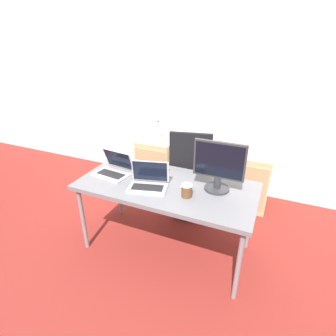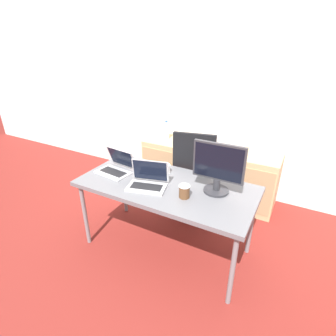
{
  "view_description": "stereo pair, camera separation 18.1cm",
  "coord_description": "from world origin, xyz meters",
  "px_view_note": "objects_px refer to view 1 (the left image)",
  "views": [
    {
      "loc": [
        0.85,
        -1.91,
        1.91
      ],
      "look_at": [
        0.0,
        0.04,
        0.89
      ],
      "focal_mm": 28.0,
      "sensor_mm": 36.0,
      "label": 1
    },
    {
      "loc": [
        1.01,
        -1.83,
        1.91
      ],
      "look_at": [
        0.0,
        0.04,
        0.89
      ],
      "focal_mm": 28.0,
      "sensor_mm": 36.0,
      "label": 2
    }
  ],
  "objects_px": {
    "cabinet_right": "(249,179)",
    "coffee_cup_white": "(164,169)",
    "cabinet_left": "(159,162)",
    "office_chair": "(191,183)",
    "coffee_cup_brown": "(187,191)",
    "monitor": "(219,166)",
    "water_bottle": "(158,130)",
    "laptop_right": "(114,169)",
    "laptop_left": "(148,182)",
    "mouse": "(183,187)"
  },
  "relations": [
    {
      "from": "office_chair",
      "to": "mouse",
      "type": "bearing_deg",
      "value": -78.01
    },
    {
      "from": "office_chair",
      "to": "coffee_cup_white",
      "type": "bearing_deg",
      "value": -105.8
    },
    {
      "from": "water_bottle",
      "to": "coffee_cup_brown",
      "type": "distance_m",
      "value": 1.57
    },
    {
      "from": "coffee_cup_white",
      "to": "mouse",
      "type": "bearing_deg",
      "value": -37.08
    },
    {
      "from": "coffee_cup_white",
      "to": "coffee_cup_brown",
      "type": "bearing_deg",
      "value": -42.7
    },
    {
      "from": "laptop_right",
      "to": "coffee_cup_brown",
      "type": "distance_m",
      "value": 0.81
    },
    {
      "from": "office_chair",
      "to": "laptop_left",
      "type": "distance_m",
      "value": 0.88
    },
    {
      "from": "cabinet_left",
      "to": "water_bottle",
      "type": "xyz_separation_m",
      "value": [
        0.0,
        0.0,
        0.47
      ]
    },
    {
      "from": "office_chair",
      "to": "cabinet_right",
      "type": "height_order",
      "value": "office_chair"
    },
    {
      "from": "office_chair",
      "to": "cabinet_left",
      "type": "xyz_separation_m",
      "value": [
        -0.66,
        0.5,
        -0.06
      ]
    },
    {
      "from": "cabinet_right",
      "to": "coffee_cup_white",
      "type": "bearing_deg",
      "value": -127.22
    },
    {
      "from": "office_chair",
      "to": "coffee_cup_brown",
      "type": "height_order",
      "value": "office_chair"
    },
    {
      "from": "cabinet_left",
      "to": "coffee_cup_brown",
      "type": "height_order",
      "value": "coffee_cup_brown"
    },
    {
      "from": "laptop_right",
      "to": "coffee_cup_white",
      "type": "distance_m",
      "value": 0.5
    },
    {
      "from": "water_bottle",
      "to": "laptop_left",
      "type": "relative_size",
      "value": 0.67
    },
    {
      "from": "monitor",
      "to": "mouse",
      "type": "height_order",
      "value": "monitor"
    },
    {
      "from": "water_bottle",
      "to": "laptop_left",
      "type": "height_order",
      "value": "laptop_left"
    },
    {
      "from": "monitor",
      "to": "coffee_cup_white",
      "type": "relative_size",
      "value": 5.03
    },
    {
      "from": "cabinet_left",
      "to": "mouse",
      "type": "xyz_separation_m",
      "value": [
        0.81,
        -1.18,
        0.4
      ]
    },
    {
      "from": "laptop_right",
      "to": "cabinet_left",
      "type": "bearing_deg",
      "value": 93.96
    },
    {
      "from": "monitor",
      "to": "mouse",
      "type": "bearing_deg",
      "value": -160.5
    },
    {
      "from": "mouse",
      "to": "office_chair",
      "type": "bearing_deg",
      "value": 101.99
    },
    {
      "from": "laptop_left",
      "to": "coffee_cup_brown",
      "type": "bearing_deg",
      "value": -1.92
    },
    {
      "from": "coffee_cup_white",
      "to": "coffee_cup_brown",
      "type": "distance_m",
      "value": 0.48
    },
    {
      "from": "coffee_cup_white",
      "to": "cabinet_left",
      "type": "bearing_deg",
      "value": 118.52
    },
    {
      "from": "laptop_left",
      "to": "coffee_cup_brown",
      "type": "relative_size",
      "value": 3.44
    },
    {
      "from": "cabinet_left",
      "to": "cabinet_right",
      "type": "height_order",
      "value": "same"
    },
    {
      "from": "water_bottle",
      "to": "coffee_cup_brown",
      "type": "relative_size",
      "value": 2.29
    },
    {
      "from": "cabinet_left",
      "to": "mouse",
      "type": "height_order",
      "value": "mouse"
    },
    {
      "from": "cabinet_right",
      "to": "coffee_cup_white",
      "type": "height_order",
      "value": "coffee_cup_white"
    },
    {
      "from": "monitor",
      "to": "water_bottle",
      "type": "bearing_deg",
      "value": 135.03
    },
    {
      "from": "office_chair",
      "to": "coffee_cup_brown",
      "type": "bearing_deg",
      "value": -74.49
    },
    {
      "from": "laptop_right",
      "to": "cabinet_right",
      "type": "bearing_deg",
      "value": 45.13
    },
    {
      "from": "cabinet_left",
      "to": "cabinet_right",
      "type": "distance_m",
      "value": 1.27
    },
    {
      "from": "monitor",
      "to": "coffee_cup_white",
      "type": "bearing_deg",
      "value": 168.81
    },
    {
      "from": "laptop_right",
      "to": "coffee_cup_brown",
      "type": "relative_size",
      "value": 3.24
    },
    {
      "from": "coffee_cup_white",
      "to": "coffee_cup_brown",
      "type": "height_order",
      "value": "coffee_cup_brown"
    },
    {
      "from": "cabinet_right",
      "to": "mouse",
      "type": "height_order",
      "value": "mouse"
    },
    {
      "from": "coffee_cup_brown",
      "to": "coffee_cup_white",
      "type": "bearing_deg",
      "value": 137.3
    },
    {
      "from": "cabinet_left",
      "to": "water_bottle",
      "type": "relative_size",
      "value": 2.75
    },
    {
      "from": "office_chair",
      "to": "laptop_right",
      "type": "xyz_separation_m",
      "value": [
        -0.58,
        -0.69,
        0.37
      ]
    },
    {
      "from": "office_chair",
      "to": "cabinet_right",
      "type": "distance_m",
      "value": 0.79
    },
    {
      "from": "office_chair",
      "to": "coffee_cup_brown",
      "type": "xyz_separation_m",
      "value": [
        0.22,
        -0.8,
        0.38
      ]
    },
    {
      "from": "laptop_left",
      "to": "monitor",
      "type": "relative_size",
      "value": 0.86
    },
    {
      "from": "cabinet_right",
      "to": "laptop_left",
      "type": "distance_m",
      "value": 1.55
    },
    {
      "from": "water_bottle",
      "to": "mouse",
      "type": "bearing_deg",
      "value": -55.77
    },
    {
      "from": "cabinet_left",
      "to": "laptop_right",
      "type": "bearing_deg",
      "value": -86.04
    },
    {
      "from": "cabinet_right",
      "to": "coffee_cup_white",
      "type": "relative_size",
      "value": 7.96
    },
    {
      "from": "monitor",
      "to": "mouse",
      "type": "distance_m",
      "value": 0.36
    },
    {
      "from": "office_chair",
      "to": "coffee_cup_white",
      "type": "height_order",
      "value": "office_chair"
    }
  ]
}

